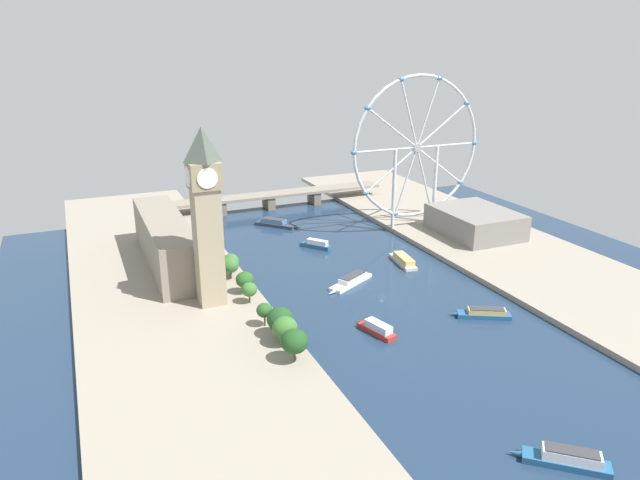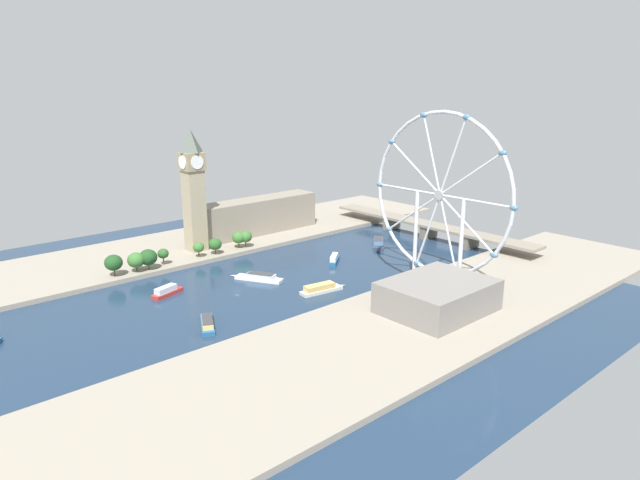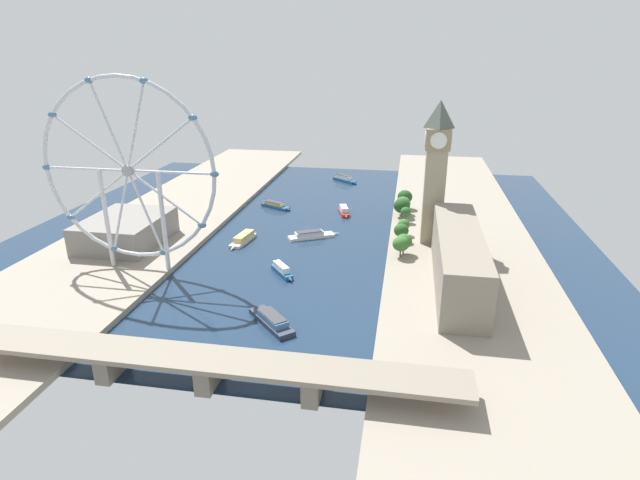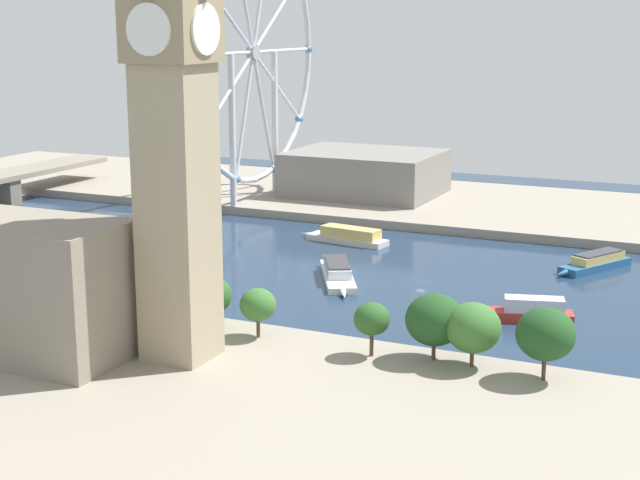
{
  "view_description": "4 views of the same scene",
  "coord_description": "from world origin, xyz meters",
  "px_view_note": "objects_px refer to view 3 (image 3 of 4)",
  "views": [
    {
      "loc": [
        -139.36,
        -241.08,
        126.36
      ],
      "look_at": [
        -18.59,
        38.02,
        21.61
      ],
      "focal_mm": 32.7,
      "sensor_mm": 36.0,
      "label": 1
    },
    {
      "loc": [
        276.48,
        -180.64,
        121.89
      ],
      "look_at": [
        -19.47,
        84.03,
        12.28
      ],
      "focal_mm": 32.58,
      "sensor_mm": 36.0,
      "label": 2
    },
    {
      "loc": [
        -67.63,
        333.11,
        116.77
      ],
      "look_at": [
        -23.59,
        81.32,
        21.41
      ],
      "focal_mm": 28.76,
      "sensor_mm": 36.0,
      "label": 3
    },
    {
      "loc": [
        -238.19,
        -79.72,
        68.91
      ],
      "look_at": [
        9.7,
        34.56,
        6.28
      ],
      "focal_mm": 53.78,
      "sensor_mm": 36.0,
      "label": 4
    }
  ],
  "objects_px": {
    "tour_boat_1": "(311,235)",
    "tour_boat_2": "(275,205)",
    "tour_boat_3": "(282,270)",
    "tour_boat_5": "(345,179)",
    "tour_boat_0": "(344,211)",
    "parliament_block": "(458,258)",
    "clock_tower": "(436,171)",
    "tour_boat_4": "(271,320)",
    "tour_boat_6": "(243,238)",
    "river_bridge": "(209,364)",
    "ferris_wheel": "(128,172)",
    "riverside_hall": "(126,230)"
  },
  "relations": [
    {
      "from": "tour_boat_5",
      "to": "tour_boat_6",
      "type": "bearing_deg",
      "value": -63.89
    },
    {
      "from": "parliament_block",
      "to": "tour_boat_2",
      "type": "xyz_separation_m",
      "value": [
        128.68,
        -123.79,
        -14.77
      ]
    },
    {
      "from": "river_bridge",
      "to": "tour_boat_6",
      "type": "relative_size",
      "value": 5.98
    },
    {
      "from": "river_bridge",
      "to": "tour_boat_1",
      "type": "height_order",
      "value": "river_bridge"
    },
    {
      "from": "tour_boat_4",
      "to": "tour_boat_5",
      "type": "xyz_separation_m",
      "value": [
        1.6,
        -270.58,
        0.36
      ]
    },
    {
      "from": "tour_boat_0",
      "to": "tour_boat_2",
      "type": "distance_m",
      "value": 55.38
    },
    {
      "from": "tour_boat_3",
      "to": "tour_boat_5",
      "type": "xyz_separation_m",
      "value": [
        -6.73,
        -216.74,
        0.12
      ]
    },
    {
      "from": "parliament_block",
      "to": "tour_boat_6",
      "type": "xyz_separation_m",
      "value": [
        130.16,
        -46.97,
        -14.64
      ]
    },
    {
      "from": "clock_tower",
      "to": "tour_boat_2",
      "type": "xyz_separation_m",
      "value": [
        117.21,
        -62.41,
        -46.06
      ]
    },
    {
      "from": "parliament_block",
      "to": "tour_boat_2",
      "type": "distance_m",
      "value": 179.17
    },
    {
      "from": "tour_boat_2",
      "to": "tour_boat_3",
      "type": "distance_m",
      "value": 127.82
    },
    {
      "from": "riverside_hall",
      "to": "tour_boat_4",
      "type": "relative_size",
      "value": 1.91
    },
    {
      "from": "parliament_block",
      "to": "tour_boat_2",
      "type": "relative_size",
      "value": 3.81
    },
    {
      "from": "river_bridge",
      "to": "tour_boat_6",
      "type": "height_order",
      "value": "river_bridge"
    },
    {
      "from": "river_bridge",
      "to": "tour_boat_1",
      "type": "distance_m",
      "value": 161.94
    },
    {
      "from": "tour_boat_6",
      "to": "tour_boat_3",
      "type": "bearing_deg",
      "value": 47.14
    },
    {
      "from": "tour_boat_1",
      "to": "tour_boat_2",
      "type": "height_order",
      "value": "tour_boat_2"
    },
    {
      "from": "riverside_hall",
      "to": "tour_boat_4",
      "type": "xyz_separation_m",
      "value": [
        -113.78,
        77.66,
        -9.13
      ]
    },
    {
      "from": "tour_boat_3",
      "to": "tour_boat_2",
      "type": "bearing_deg",
      "value": 157.94
    },
    {
      "from": "tour_boat_2",
      "to": "tour_boat_5",
      "type": "distance_m",
      "value": 103.16
    },
    {
      "from": "tour_boat_2",
      "to": "tour_boat_6",
      "type": "xyz_separation_m",
      "value": [
        1.47,
        76.83,
        0.13
      ]
    },
    {
      "from": "tour_boat_0",
      "to": "parliament_block",
      "type": "bearing_deg",
      "value": 16.08
    },
    {
      "from": "parliament_block",
      "to": "tour_boat_3",
      "type": "xyz_separation_m",
      "value": [
        92.95,
        -1.07,
        -14.41
      ]
    },
    {
      "from": "tour_boat_5",
      "to": "ferris_wheel",
      "type": "bearing_deg",
      "value": -70.08
    },
    {
      "from": "tour_boat_0",
      "to": "tour_boat_5",
      "type": "xyz_separation_m",
      "value": [
        12.57,
        -100.27,
        0.17
      ]
    },
    {
      "from": "clock_tower",
      "to": "tour_boat_2",
      "type": "distance_m",
      "value": 140.55
    },
    {
      "from": "tour_boat_5",
      "to": "tour_boat_6",
      "type": "height_order",
      "value": "tour_boat_5"
    },
    {
      "from": "ferris_wheel",
      "to": "river_bridge",
      "type": "bearing_deg",
      "value": 129.87
    },
    {
      "from": "parliament_block",
      "to": "tour_boat_3",
      "type": "distance_m",
      "value": 94.07
    },
    {
      "from": "clock_tower",
      "to": "riverside_hall",
      "type": "height_order",
      "value": "clock_tower"
    },
    {
      "from": "tour_boat_2",
      "to": "clock_tower",
      "type": "bearing_deg",
      "value": 0.08
    },
    {
      "from": "clock_tower",
      "to": "tour_boat_3",
      "type": "bearing_deg",
      "value": 36.51
    },
    {
      "from": "clock_tower",
      "to": "tour_boat_1",
      "type": "xyz_separation_m",
      "value": [
        76.88,
        -0.38,
        -46.19
      ]
    },
    {
      "from": "tour_boat_2",
      "to": "tour_boat_4",
      "type": "relative_size",
      "value": 0.95
    },
    {
      "from": "tour_boat_2",
      "to": "tour_boat_4",
      "type": "height_order",
      "value": "tour_boat_4"
    },
    {
      "from": "clock_tower",
      "to": "river_bridge",
      "type": "xyz_separation_m",
      "value": [
        84.0,
        161.25,
        -39.11
      ]
    },
    {
      "from": "clock_tower",
      "to": "tour_boat_5",
      "type": "relative_size",
      "value": 3.31
    },
    {
      "from": "tour_boat_2",
      "to": "tour_boat_4",
      "type": "bearing_deg",
      "value": -47.87
    },
    {
      "from": "tour_boat_1",
      "to": "tour_boat_6",
      "type": "relative_size",
      "value": 1.07
    },
    {
      "from": "ferris_wheel",
      "to": "tour_boat_5",
      "type": "bearing_deg",
      "value": -110.61
    },
    {
      "from": "tour_boat_6",
      "to": "clock_tower",
      "type": "bearing_deg",
      "value": 105.03
    },
    {
      "from": "tour_boat_2",
      "to": "tour_boat_5",
      "type": "bearing_deg",
      "value": 93.81
    },
    {
      "from": "ferris_wheel",
      "to": "riverside_hall",
      "type": "bearing_deg",
      "value": -51.41
    },
    {
      "from": "ferris_wheel",
      "to": "tour_boat_1",
      "type": "height_order",
      "value": "ferris_wheel"
    },
    {
      "from": "tour_boat_3",
      "to": "tour_boat_4",
      "type": "xyz_separation_m",
      "value": [
        -8.33,
        53.84,
        -0.25
      ]
    },
    {
      "from": "clock_tower",
      "to": "ferris_wheel",
      "type": "bearing_deg",
      "value": 23.7
    },
    {
      "from": "tour_boat_3",
      "to": "ferris_wheel",
      "type": "bearing_deg",
      "value": -121.09
    },
    {
      "from": "tour_boat_0",
      "to": "tour_boat_3",
      "type": "distance_m",
      "value": 118.06
    },
    {
      "from": "tour_boat_0",
      "to": "tour_boat_5",
      "type": "height_order",
      "value": "tour_boat_5"
    },
    {
      "from": "ferris_wheel",
      "to": "tour_boat_2",
      "type": "distance_m",
      "value": 149.75
    }
  ]
}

